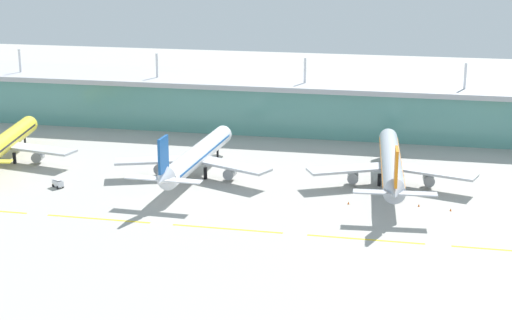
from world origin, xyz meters
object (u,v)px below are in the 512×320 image
object	(u,v)px
airliner_far_middle	(391,163)
airliner_near_middle	(196,156)
airliner_nearest	(5,143)
safety_cone_left_wingtip	(451,210)
safety_cone_nose_front	(419,205)
baggage_cart	(58,183)
safety_cone_right_wingtip	(348,203)

from	to	relation	value
airliner_far_middle	airliner_near_middle	bearing A→B (deg)	-175.70
airliner_nearest	airliner_far_middle	size ratio (longest dim) A/B	0.84
safety_cone_left_wingtip	safety_cone_nose_front	xyz separation A→B (m)	(-8.26, 2.01, 0.00)
airliner_far_middle	safety_cone_nose_front	world-z (taller)	airliner_far_middle
airliner_nearest	safety_cone_nose_front	world-z (taller)	airliner_nearest
baggage_cart	safety_cone_nose_front	xyz separation A→B (m)	(102.01, 4.76, -0.91)
airliner_nearest	airliner_near_middle	distance (m)	64.26
airliner_near_middle	airliner_far_middle	size ratio (longest dim) A/B	0.91
safety_cone_nose_front	airliner_near_middle	bearing A→B (deg)	168.26
airliner_nearest	safety_cone_nose_front	distance (m)	131.19
airliner_near_middle	baggage_cart	xyz separation A→B (m)	(-36.18, -18.44, -5.19)
airliner_far_middle	safety_cone_left_wingtip	bearing A→B (deg)	-49.91
safety_cone_right_wingtip	baggage_cart	bearing A→B (deg)	-178.19
safety_cone_right_wingtip	airliner_near_middle	bearing A→B (deg)	161.49
safety_cone_left_wingtip	safety_cone_nose_front	world-z (taller)	same
safety_cone_nose_front	safety_cone_right_wingtip	xyz separation A→B (m)	(-18.63, -2.13, 0.00)
safety_cone_nose_front	baggage_cart	bearing A→B (deg)	-177.33
airliner_near_middle	safety_cone_left_wingtip	bearing A→B (deg)	-11.95
safety_cone_nose_front	safety_cone_right_wingtip	distance (m)	18.75
airliner_near_middle	safety_cone_nose_front	distance (m)	67.50
airliner_nearest	safety_cone_right_wingtip	distance (m)	113.08
airliner_nearest	baggage_cart	xyz separation A→B (m)	(28.02, -21.12, -5.18)
airliner_near_middle	safety_cone_nose_front	world-z (taller)	airliner_near_middle
safety_cone_right_wingtip	safety_cone_left_wingtip	bearing A→B (deg)	0.25
airliner_nearest	safety_cone_nose_front	size ratio (longest dim) A/B	84.77
baggage_cart	safety_cone_left_wingtip	bearing A→B (deg)	1.43
airliner_far_middle	baggage_cart	world-z (taller)	airliner_far_middle
airliner_near_middle	safety_cone_right_wingtip	distance (m)	50.14
safety_cone_left_wingtip	baggage_cart	bearing A→B (deg)	-178.57
baggage_cart	safety_cone_left_wingtip	world-z (taller)	baggage_cart
airliner_nearest	safety_cone_left_wingtip	distance (m)	139.63
airliner_nearest	airliner_far_middle	distance (m)	121.47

